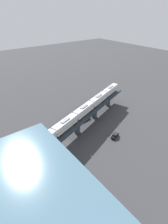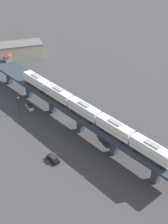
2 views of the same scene
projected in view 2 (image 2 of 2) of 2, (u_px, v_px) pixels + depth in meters
The scene contains 9 objects.
ground_plane at pixel (64, 120), 106.36m from camera, with size 400.00×400.00×0.00m, color #38383A.
elevated_viaduct at pixel (64, 103), 102.63m from camera, with size 37.38×89.86×7.85m.
subway_train at pixel (84, 109), 92.49m from camera, with size 22.61×60.02×4.45m.
signal_hut at pixel (7, 57), 128.14m from camera, with size 4.08×4.08×3.40m.
street_car_white at pixel (30, 107), 111.62m from camera, with size 2.18×4.51×1.89m.
street_car_black at pixel (53, 159), 87.99m from camera, with size 3.02×4.74×1.89m.
delivery_truck at pixel (114, 135), 95.93m from camera, with size 2.93×7.38×3.20m.
street_lamp at pixel (19, 104), 106.99m from camera, with size 0.44×0.44×6.94m.
warehouse_building at pixel (13, 51), 150.92m from camera, with size 29.28×12.43×6.80m.
Camera 2 is at (-27.71, -84.18, 59.26)m, focal length 50.00 mm.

